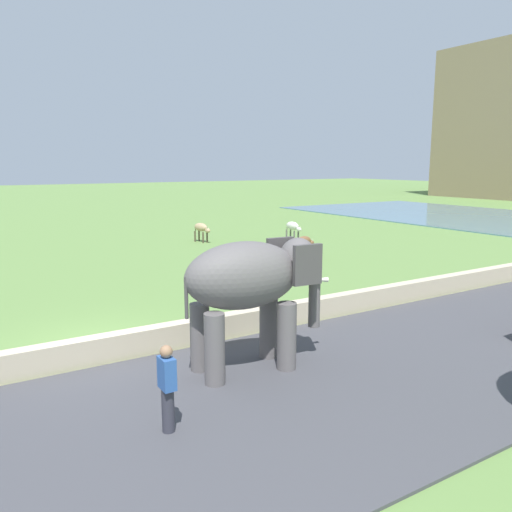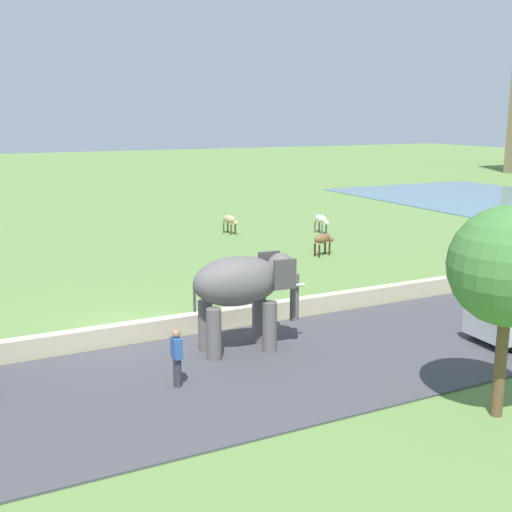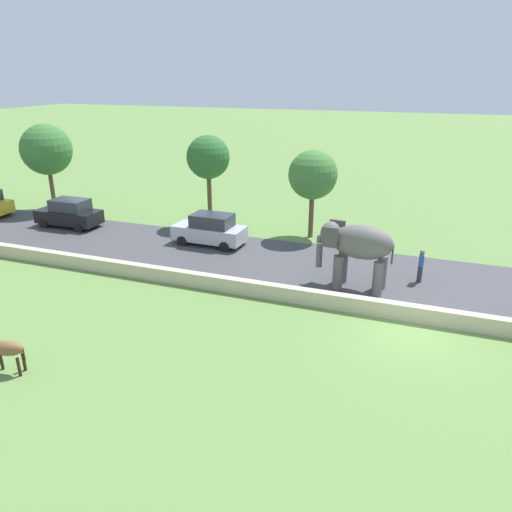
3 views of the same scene
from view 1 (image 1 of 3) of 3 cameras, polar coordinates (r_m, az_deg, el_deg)
ground_plane at (r=14.06m, az=-17.49°, el=-9.57°), size 220.00×220.00×0.00m
lake at (r=48.37m, az=24.05°, el=3.89°), size 36.00×18.00×0.08m
elephant at (r=11.39m, az=-0.42°, el=-3.03°), size 1.60×3.52×2.99m
person_beside_elephant at (r=9.20m, az=-9.82°, el=-14.19°), size 0.36×0.22×1.63m
cow_tan at (r=30.83m, az=-6.08°, el=3.08°), size 1.42×0.67×1.15m
cow_white at (r=31.42m, az=4.13°, el=3.24°), size 1.39×0.47×1.15m
cow_brown at (r=25.25m, az=5.35°, el=1.51°), size 0.72×1.42×1.15m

